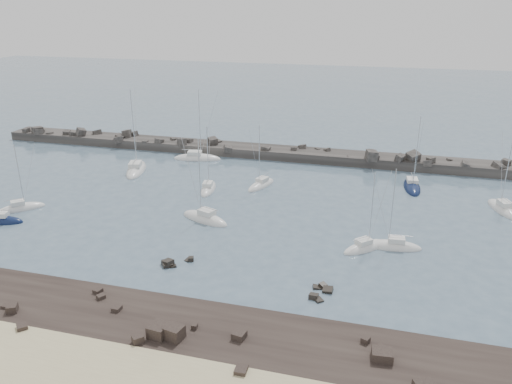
% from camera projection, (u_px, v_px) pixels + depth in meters
% --- Properties ---
extents(ground, '(400.00, 400.00, 0.00)m').
position_uv_depth(ground, '(234.00, 237.00, 67.68)').
color(ground, '#4A6173').
rests_on(ground, ground).
extents(rock_shelf, '(140.00, 12.00, 2.01)m').
position_uv_depth(rock_shelf, '(163.00, 333.00, 47.86)').
color(rock_shelf, black).
rests_on(rock_shelf, ground).
extents(rock_cluster_near, '(3.75, 3.33, 1.56)m').
position_uv_depth(rock_cluster_near, '(171.00, 265.00, 60.37)').
color(rock_cluster_near, black).
rests_on(rock_cluster_near, ground).
extents(rock_cluster_far, '(2.47, 3.95, 1.02)m').
position_uv_depth(rock_cluster_far, '(320.00, 293.00, 54.38)').
color(rock_cluster_far, black).
rests_on(rock_cluster_far, ground).
extents(breakwater, '(115.00, 7.39, 5.20)m').
position_uv_depth(breakwater, '(256.00, 154.00, 103.58)').
color(breakwater, '#302D2A').
rests_on(breakwater, ground).
extents(sailboat_0, '(6.45, 6.39, 11.10)m').
position_uv_depth(sailboat_0, '(21.00, 209.00, 76.46)').
color(sailboat_0, silver).
rests_on(sailboat_0, ground).
extents(sailboat_1, '(6.13, 10.84, 16.29)m').
position_uv_depth(sailboat_1, '(136.00, 170.00, 93.97)').
color(sailboat_1, silver).
rests_on(sailboat_1, ground).
extents(sailboat_2, '(7.13, 3.59, 11.02)m').
position_uv_depth(sailboat_2, '(0.00, 221.00, 72.01)').
color(sailboat_2, '#0F1B3E').
rests_on(sailboat_2, ground).
extents(sailboat_3, '(3.46, 7.59, 11.67)m').
position_uv_depth(sailboat_3, '(208.00, 189.00, 84.48)').
color(sailboat_3, silver).
rests_on(sailboat_3, ground).
extents(sailboat_4, '(10.06, 4.77, 15.17)m').
position_uv_depth(sailboat_4, '(197.00, 159.00, 100.91)').
color(sailboat_4, silver).
rests_on(sailboat_4, ground).
extents(sailboat_5, '(8.59, 5.32, 13.19)m').
position_uv_depth(sailboat_5, '(205.00, 219.00, 72.72)').
color(sailboat_5, silver).
rests_on(sailboat_5, ground).
extents(sailboat_6, '(4.47, 7.74, 11.73)m').
position_uv_depth(sailboat_6, '(261.00, 185.00, 86.22)').
color(sailboat_6, silver).
rests_on(sailboat_6, ground).
extents(sailboat_7, '(6.44, 6.46, 11.12)m').
position_uv_depth(sailboat_7, '(365.00, 248.00, 64.31)').
color(sailboat_7, silver).
rests_on(sailboat_7, ground).
extents(sailboat_8, '(3.46, 8.86, 13.61)m').
position_uv_depth(sailboat_8, '(412.00, 187.00, 85.44)').
color(sailboat_8, '#0F1B3E').
rests_on(sailboat_8, ground).
extents(sailboat_9, '(7.45, 2.84, 11.65)m').
position_uv_depth(sailboat_9, '(393.00, 247.00, 64.55)').
color(sailboat_9, silver).
rests_on(sailboat_9, ground).
extents(sailboat_10, '(4.76, 8.18, 12.53)m').
position_uv_depth(sailboat_10, '(502.00, 210.00, 76.11)').
color(sailboat_10, silver).
rests_on(sailboat_10, ground).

